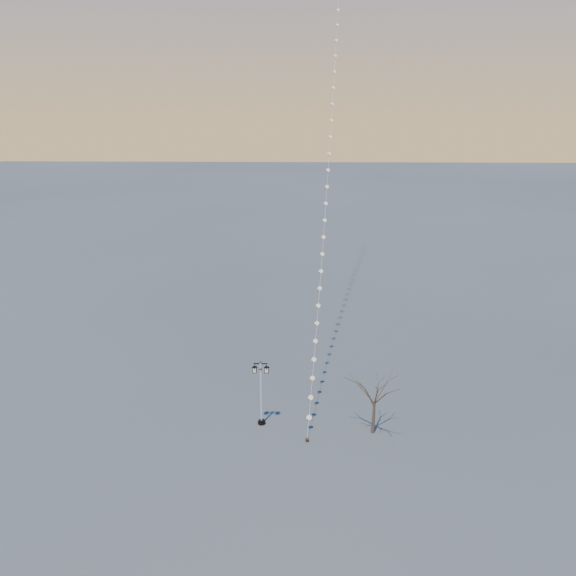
{
  "coord_description": "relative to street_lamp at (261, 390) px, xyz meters",
  "views": [
    {
      "loc": [
        1.77,
        -29.81,
        21.38
      ],
      "look_at": [
        0.95,
        5.48,
        8.53
      ],
      "focal_mm": 33.53,
      "sensor_mm": 36.0,
      "label": 1
    }
  ],
  "objects": [
    {
      "name": "street_lamp",
      "position": [
        0.0,
        0.0,
        0.0
      ],
      "size": [
        1.22,
        0.53,
        4.79
      ],
      "rotation": [
        0.0,
        0.0,
        0.01
      ],
      "color": "black",
      "rests_on": "ground"
    },
    {
      "name": "ground",
      "position": [
        0.77,
        -1.63,
        -2.65
      ],
      "size": [
        300.0,
        300.0,
        0.0
      ],
      "primitive_type": "plane",
      "color": "#454646",
      "rests_on": "ground"
    },
    {
      "name": "kite_train",
      "position": [
        4.94,
        16.77,
        15.21
      ],
      "size": [
        4.26,
        38.01,
        35.88
      ],
      "rotation": [
        0.0,
        0.0,
        0.24
      ],
      "color": "black",
      "rests_on": "ground"
    },
    {
      "name": "bare_tree",
      "position": [
        7.5,
        -0.85,
        0.33
      ],
      "size": [
        2.59,
        2.59,
        4.3
      ],
      "rotation": [
        0.0,
        0.0,
        0.35
      ],
      "color": "#4D3C2C",
      "rests_on": "ground"
    }
  ]
}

